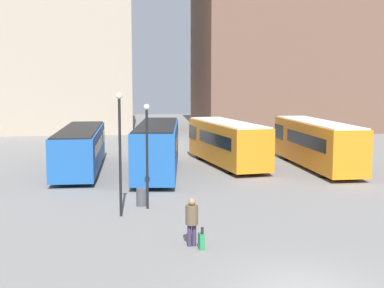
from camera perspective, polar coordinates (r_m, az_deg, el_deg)
The scene contains 11 objects.
building_block_left at distance 66.90m, azimuth -18.34°, elevation 11.17°, with size 26.84×12.76×22.94m.
building_block_right at distance 68.85m, azimuth 10.59°, elevation 10.06°, with size 23.23×17.81×20.04m.
bus_0 at distance 36.54m, azimuth -11.80°, elevation -0.35°, with size 2.78×12.36×2.84m.
bus_1 at distance 34.50m, azimuth -3.71°, elevation -0.28°, with size 3.82×11.79×3.26m.
bus_2 at distance 37.99m, azimuth 3.70°, elevation 0.26°, with size 4.19×10.71×3.11m.
bus_3 at distance 37.87m, azimuth 13.07°, elevation 0.17°, with size 2.54×11.74×3.22m.
traveler at distance 19.63m, azimuth -0.02°, elevation -7.86°, with size 0.51×0.51×1.79m.
suitcase at distance 19.47m, azimuth 1.01°, elevation -10.32°, with size 0.21×0.37×0.86m.
lamp_post_0 at distance 23.68m, azimuth -7.70°, elevation -0.00°, with size 0.28×0.28×5.50m.
lamp_post_1 at distance 24.99m, azimuth -4.82°, elevation -0.28°, with size 0.28×0.28×4.94m.
trash_bin at distance 26.01m, azimuth -5.39°, elevation -5.67°, with size 0.52×0.52×0.85m.
Camera 1 is at (-5.08, -14.34, 6.06)m, focal length 50.00 mm.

